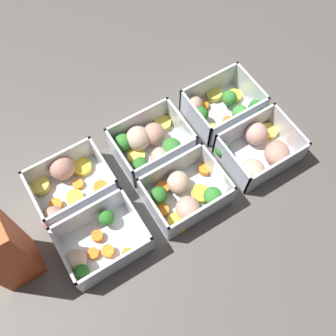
{
  "coord_description": "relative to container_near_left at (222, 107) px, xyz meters",
  "views": [
    {
      "loc": [
        0.18,
        0.29,
        0.7
      ],
      "look_at": [
        0.0,
        0.0,
        0.02
      ],
      "focal_mm": 42.0,
      "sensor_mm": 36.0,
      "label": 1
    }
  ],
  "objects": [
    {
      "name": "container_far_left",
      "position": [
        -0.0,
        0.12,
        0.0
      ],
      "size": [
        0.15,
        0.13,
        0.06
      ],
      "color": "silver",
      "rests_on": "ground_plane"
    },
    {
      "name": "container_far_right",
      "position": [
        0.35,
        0.12,
        -0.0
      ],
      "size": [
        0.15,
        0.12,
        0.06
      ],
      "color": "silver",
      "rests_on": "ground_plane"
    },
    {
      "name": "container_near_right",
      "position": [
        0.35,
        -0.01,
        0.0
      ],
      "size": [
        0.16,
        0.14,
        0.06
      ],
      "color": "silver",
      "rests_on": "ground_plane"
    },
    {
      "name": "container_near_center",
      "position": [
        0.17,
        -0.0,
        0.0
      ],
      "size": [
        0.14,
        0.12,
        0.06
      ],
      "color": "silver",
      "rests_on": "ground_plane"
    },
    {
      "name": "container_far_center",
      "position": [
        0.17,
        0.13,
        0.0
      ],
      "size": [
        0.15,
        0.12,
        0.06
      ],
      "color": "silver",
      "rests_on": "ground_plane"
    },
    {
      "name": "juice_carton",
      "position": [
        0.48,
        0.08,
        0.07
      ],
      "size": [
        0.07,
        0.07,
        0.2
      ],
      "color": "#D14C1E",
      "rests_on": "ground_plane"
    },
    {
      "name": "container_near_left",
      "position": [
        0.0,
        0.0,
        0.0
      ],
      "size": [
        0.14,
        0.12,
        0.06
      ],
      "color": "silver",
      "rests_on": "ground_plane"
    },
    {
      "name": "ground_plane",
      "position": [
        0.17,
        0.06,
        -0.02
      ],
      "size": [
        4.0,
        4.0,
        0.0
      ],
      "primitive_type": "plane",
      "color": "#56514C"
    }
  ]
}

